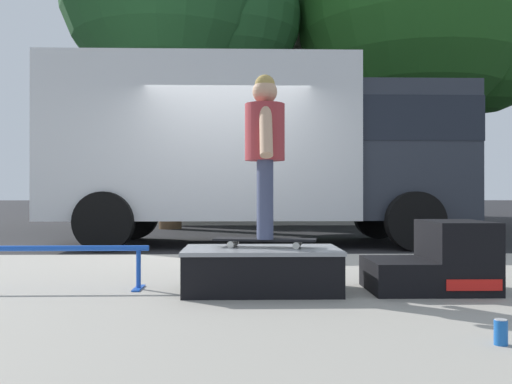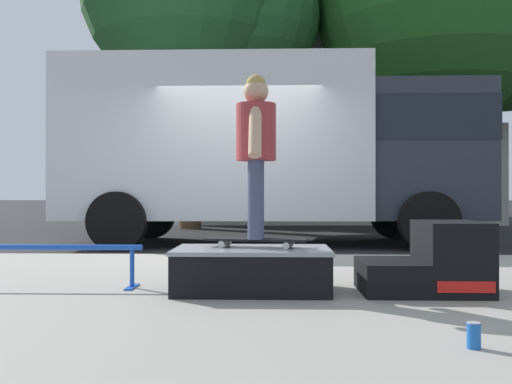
{
  "view_description": "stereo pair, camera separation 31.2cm",
  "coord_description": "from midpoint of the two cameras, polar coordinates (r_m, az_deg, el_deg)",
  "views": [
    {
      "loc": [
        0.2,
        -7.33,
        0.86
      ],
      "look_at": [
        0.34,
        -1.89,
        0.88
      ],
      "focal_mm": 39.01,
      "sensor_mm": 36.0,
      "label": 1
    },
    {
      "loc": [
        0.51,
        -7.33,
        0.86
      ],
      "look_at": [
        0.34,
        -1.89,
        0.88
      ],
      "focal_mm": 39.01,
      "sensor_mm": 36.0,
      "label": 2
    }
  ],
  "objects": [
    {
      "name": "soda_can",
      "position": [
        2.99,
        21.04,
        -13.28
      ],
      "size": [
        0.07,
        0.07,
        0.13
      ],
      "color": "#1959B2",
      "rests_on": "sidewalk_slab"
    },
    {
      "name": "kicker_ramp",
      "position": [
        4.45,
        16.28,
        -6.9
      ],
      "size": [
        0.91,
        0.65,
        0.53
      ],
      "color": "black",
      "rests_on": "sidewalk_slab"
    },
    {
      "name": "box_truck",
      "position": [
        9.57,
        -0.56,
        4.82
      ],
      "size": [
        6.91,
        2.63,
        3.05
      ],
      "color": "silver",
      "rests_on": "ground"
    },
    {
      "name": "skater_kid",
      "position": [
        4.28,
        -1.18,
        5.15
      ],
      "size": [
        0.31,
        0.65,
        1.26
      ],
      "color": "#3F4766",
      "rests_on": "skateboard"
    },
    {
      "name": "grind_rail",
      "position": [
        4.7,
        -23.0,
        -6.05
      ],
      "size": [
        1.67,
        0.28,
        0.34
      ],
      "color": "blue",
      "rests_on": "sidewalk_slab"
    },
    {
      "name": "skate_box",
      "position": [
        4.25,
        -1.56,
        -7.81
      ],
      "size": [
        1.18,
        0.69,
        0.33
      ],
      "color": "black",
      "rests_on": "sidewalk_slab"
    },
    {
      "name": "sidewalk_slab",
      "position": [
        4.42,
        -6.22,
        -10.64
      ],
      "size": [
        50.0,
        5.0,
        0.12
      ],
      "primitive_type": "cube",
      "color": "gray",
      "rests_on": "ground"
    },
    {
      "name": "house_behind",
      "position": [
        19.8,
        4.48,
        9.62
      ],
      "size": [
        9.54,
        8.23,
        8.4
      ],
      "color": "beige",
      "rests_on": "ground"
    },
    {
      "name": "ground_plane",
      "position": [
        7.39,
        -4.3,
        -6.9
      ],
      "size": [
        140.0,
        140.0,
        0.0
      ],
      "primitive_type": "plane",
      "color": "black"
    },
    {
      "name": "skateboard",
      "position": [
        4.27,
        -1.19,
        -4.95
      ],
      "size": [
        0.8,
        0.35,
        0.07
      ],
      "color": "black",
      "rests_on": "skate_box"
    },
    {
      "name": "street_tree_main",
      "position": [
        15.78,
        16.68,
        17.14
      ],
      "size": [
        6.81,
        6.19,
        8.84
      ],
      "color": "brown",
      "rests_on": "ground"
    }
  ]
}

